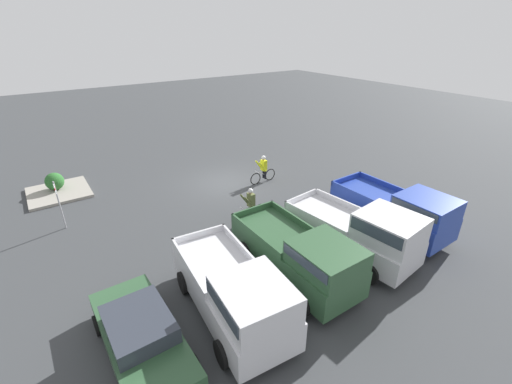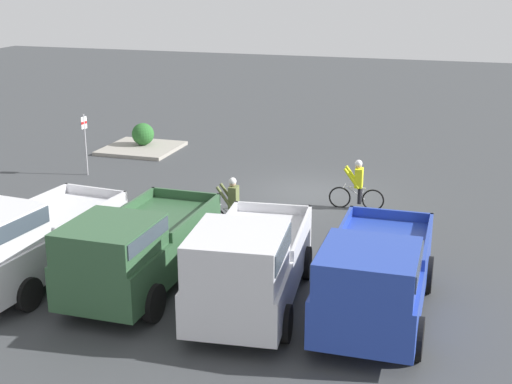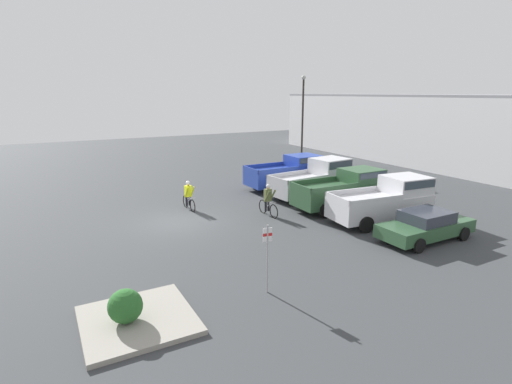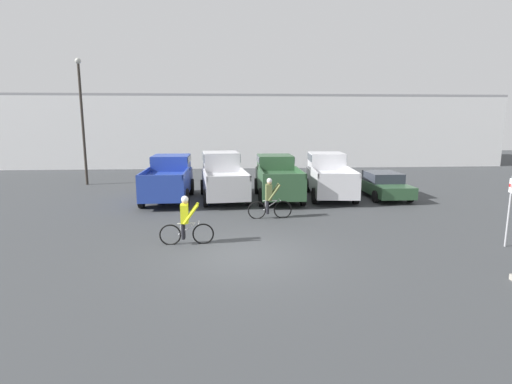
% 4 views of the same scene
% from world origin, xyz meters
% --- Properties ---
extents(ground_plane, '(80.00, 80.00, 0.00)m').
position_xyz_m(ground_plane, '(0.00, 0.00, 0.00)').
color(ground_plane, '#383A3D').
extents(warehouse_building, '(47.15, 10.06, 6.17)m').
position_xyz_m(warehouse_building, '(0.00, 27.03, 3.09)').
color(warehouse_building, silver).
rests_on(warehouse_building, ground_plane).
extents(pickup_truck_0, '(2.34, 5.22, 2.19)m').
position_xyz_m(pickup_truck_0, '(-3.53, 8.90, 1.15)').
color(pickup_truck_0, '#233D9E').
rests_on(pickup_truck_0, ground_plane).
extents(pickup_truck_1, '(2.67, 5.48, 2.32)m').
position_xyz_m(pickup_truck_1, '(-0.78, 9.19, 1.19)').
color(pickup_truck_1, silver).
rests_on(pickup_truck_1, ground_plane).
extents(pickup_truck_2, '(2.25, 5.27, 2.15)m').
position_xyz_m(pickup_truck_2, '(2.07, 8.94, 1.13)').
color(pickup_truck_2, '#2D5133').
rests_on(pickup_truck_2, ground_plane).
extents(pickup_truck_3, '(2.60, 5.39, 2.24)m').
position_xyz_m(pickup_truck_3, '(4.91, 9.28, 1.15)').
color(pickup_truck_3, silver).
rests_on(pickup_truck_3, ground_plane).
extents(sedan_0, '(1.97, 4.51, 1.33)m').
position_xyz_m(sedan_0, '(7.67, 8.76, 0.67)').
color(sedan_0, '#2D5133').
rests_on(sedan_0, ground_plane).
extents(cyclist_0, '(1.85, 0.46, 1.72)m').
position_xyz_m(cyclist_0, '(1.21, 4.49, 0.83)').
color(cyclist_0, black).
rests_on(cyclist_0, ground_plane).
extents(cyclist_1, '(1.79, 0.46, 1.66)m').
position_xyz_m(cyclist_1, '(-1.89, 1.17, 0.82)').
color(cyclist_1, black).
rests_on(cyclist_1, ground_plane).
extents(fire_lane_sign, '(0.08, 0.30, 2.32)m').
position_xyz_m(fire_lane_sign, '(8.48, 0.22, 1.40)').
color(fire_lane_sign, '#9E9EA3').
rests_on(fire_lane_sign, ground_plane).
extents(lamppost, '(0.36, 0.36, 7.73)m').
position_xyz_m(lamppost, '(-9.46, 14.07, 4.47)').
color(lamppost, '#2D2823').
rests_on(lamppost, ground_plane).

